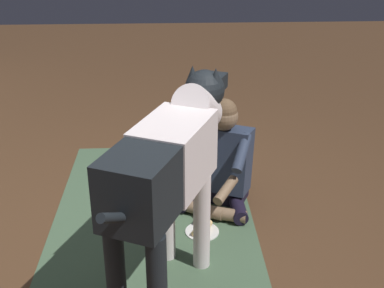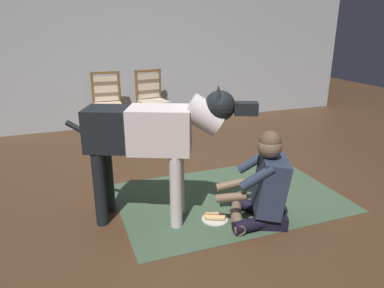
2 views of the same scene
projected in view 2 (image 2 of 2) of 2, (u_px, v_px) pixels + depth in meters
ground_plane at (213, 203)px, 3.56m from camera, size 14.35×14.35×0.00m
back_wall at (138, 49)px, 6.01m from camera, size 8.20×0.10×2.60m
area_rug at (229, 197)px, 3.67m from camera, size 2.23×1.48×0.01m
dining_chair_left_of_pair at (107, 100)px, 5.66m from camera, size 0.49×0.49×0.98m
dining_chair_right_of_pair at (151, 97)px, 5.90m from camera, size 0.52×0.52×0.98m
person_sitting_on_floor at (264, 186)px, 3.11m from camera, size 0.70×0.62×0.86m
large_dog at (154, 135)px, 3.02m from camera, size 1.52×0.78×1.22m
hot_dog_on_plate at (215, 217)px, 3.24m from camera, size 0.24×0.24×0.06m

